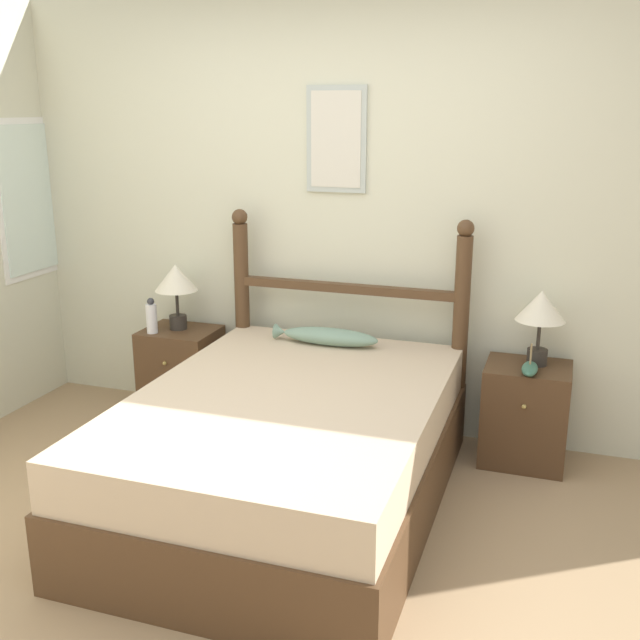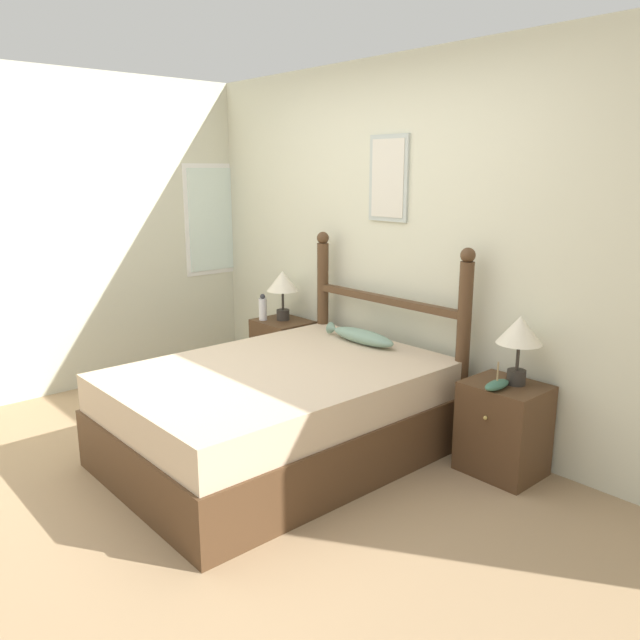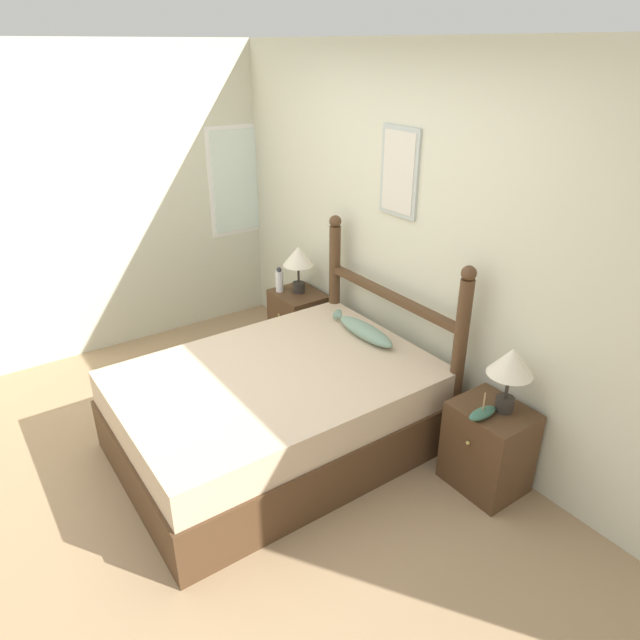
# 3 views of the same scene
# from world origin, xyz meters

# --- Properties ---
(ground_plane) EXTENTS (16.00, 16.00, 0.00)m
(ground_plane) POSITION_xyz_m (0.00, 0.00, 0.00)
(ground_plane) COLOR #9E7F5B
(wall_back) EXTENTS (6.40, 0.08, 2.55)m
(wall_back) POSITION_xyz_m (-0.00, 1.73, 1.28)
(wall_back) COLOR beige
(wall_back) RESTS_ON ground_plane
(bed) EXTENTS (1.43, 2.02, 0.59)m
(bed) POSITION_xyz_m (0.02, 0.61, 0.29)
(bed) COLOR #4C331E
(bed) RESTS_ON ground_plane
(headboard) EXTENTS (1.44, 0.09, 1.32)m
(headboard) POSITION_xyz_m (0.02, 1.58, 0.70)
(headboard) COLOR #4C331E
(headboard) RESTS_ON ground_plane
(nightstand_left) EXTENTS (0.45, 0.40, 0.56)m
(nightstand_left) POSITION_xyz_m (-1.04, 1.48, 0.28)
(nightstand_left) COLOR #4C331E
(nightstand_left) RESTS_ON ground_plane
(nightstand_right) EXTENTS (0.45, 0.40, 0.56)m
(nightstand_right) POSITION_xyz_m (1.08, 1.48, 0.28)
(nightstand_right) COLOR #4C331E
(nightstand_right) RESTS_ON ground_plane
(table_lamp_left) EXTENTS (0.26, 0.26, 0.41)m
(table_lamp_left) POSITION_xyz_m (-1.06, 1.50, 0.87)
(table_lamp_left) COLOR #2D2823
(table_lamp_left) RESTS_ON nightstand_left
(table_lamp_right) EXTENTS (0.26, 0.26, 0.41)m
(table_lamp_right) POSITION_xyz_m (1.12, 1.52, 0.87)
(table_lamp_right) COLOR #2D2823
(table_lamp_right) RESTS_ON nightstand_right
(bottle) EXTENTS (0.07, 0.07, 0.22)m
(bottle) POSITION_xyz_m (-1.17, 1.37, 0.66)
(bottle) COLOR white
(bottle) RESTS_ON nightstand_left
(model_boat) EXTENTS (0.08, 0.21, 0.16)m
(model_boat) POSITION_xyz_m (1.09, 1.36, 0.59)
(model_boat) COLOR #386651
(model_boat) RESTS_ON nightstand_right
(fish_pillow) EXTENTS (0.62, 0.15, 0.10)m
(fish_pillow) POSITION_xyz_m (-0.04, 1.39, 0.64)
(fish_pillow) COLOR gray
(fish_pillow) RESTS_ON bed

